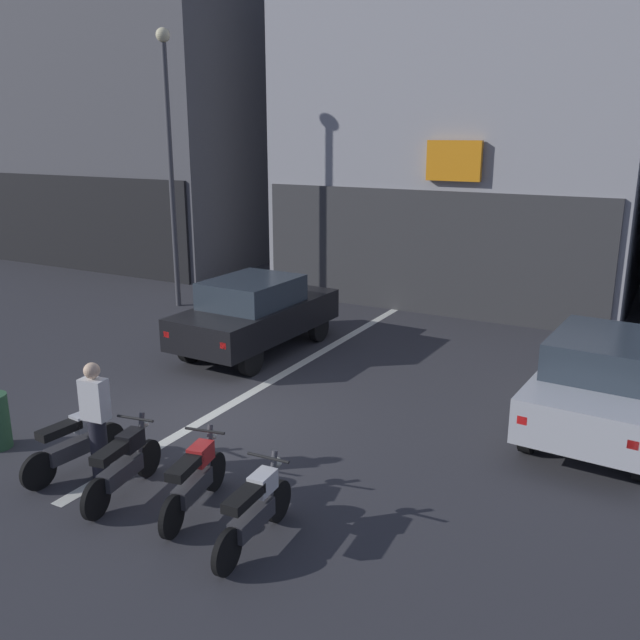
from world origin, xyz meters
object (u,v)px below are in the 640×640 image
(car_black_crossing_near, at_px, (256,312))
(motorcycle_black_row_left_mid, at_px, (123,463))
(motorcycle_white_row_right_mid, at_px, (255,509))
(motorcycle_red_row_centre, at_px, (195,478))
(car_silver_parked_kerbside, at_px, (605,380))
(person_by_motorcycles, at_px, (96,419))
(street_lamp, at_px, (169,144))
(motorcycle_silver_row_leftmost, at_px, (75,442))

(car_black_crossing_near, bearing_deg, motorcycle_black_row_left_mid, -72.37)
(motorcycle_white_row_right_mid, bearing_deg, motorcycle_black_row_left_mid, 177.52)
(motorcycle_black_row_left_mid, distance_m, motorcycle_red_row_centre, 1.07)
(car_silver_parked_kerbside, height_order, motorcycle_black_row_left_mid, car_silver_parked_kerbside)
(motorcycle_black_row_left_mid, xyz_separation_m, person_by_motorcycles, (-0.66, 0.21, 0.40))
(car_silver_parked_kerbside, xyz_separation_m, motorcycle_white_row_right_mid, (-3.11, -5.14, -0.43))
(motorcycle_red_row_centre, height_order, person_by_motorcycles, person_by_motorcycles)
(car_silver_parked_kerbside, distance_m, street_lamp, 12.16)
(street_lamp, height_order, motorcycle_silver_row_leftmost, street_lamp)
(car_black_crossing_near, height_order, motorcycle_silver_row_leftmost, car_black_crossing_near)
(car_black_crossing_near, height_order, motorcycle_red_row_centre, car_black_crossing_near)
(street_lamp, bearing_deg, person_by_motorcycles, -56.07)
(motorcycle_silver_row_leftmost, relative_size, motorcycle_white_row_right_mid, 1.00)
(car_black_crossing_near, distance_m, motorcycle_red_row_centre, 6.42)
(motorcycle_black_row_left_mid, bearing_deg, car_silver_parked_kerbside, 43.99)
(car_silver_parked_kerbside, distance_m, motorcycle_silver_row_leftmost, 7.99)
(street_lamp, bearing_deg, motorcycle_black_row_left_mid, -53.66)
(motorcycle_black_row_left_mid, height_order, person_by_motorcycles, person_by_motorcycles)
(street_lamp, xyz_separation_m, motorcycle_black_row_left_mid, (6.01, -8.17, -3.85))
(car_silver_parked_kerbside, relative_size, street_lamp, 0.59)
(street_lamp, distance_m, person_by_motorcycles, 10.19)
(car_black_crossing_near, bearing_deg, street_lamp, 150.80)
(motorcycle_white_row_right_mid, distance_m, person_by_motorcycles, 2.83)
(person_by_motorcycles, bearing_deg, motorcycle_red_row_centre, -2.24)
(street_lamp, distance_m, motorcycle_black_row_left_mid, 10.85)
(car_black_crossing_near, relative_size, motorcycle_white_row_right_mid, 2.49)
(motorcycle_red_row_centre, xyz_separation_m, motorcycle_white_row_right_mid, (1.06, -0.24, 0.00))
(car_black_crossing_near, distance_m, motorcycle_black_row_left_mid, 6.15)
(car_silver_parked_kerbside, xyz_separation_m, motorcycle_black_row_left_mid, (-5.23, -5.05, -0.43))
(car_silver_parked_kerbside, relative_size, motorcycle_black_row_left_mid, 2.53)
(car_silver_parked_kerbside, xyz_separation_m, street_lamp, (-11.24, 3.12, 3.42))
(motorcycle_silver_row_leftmost, relative_size, person_by_motorcycles, 1.00)
(street_lamp, xyz_separation_m, motorcycle_white_row_right_mid, (8.14, -8.26, -3.85))
(motorcycle_red_row_centre, bearing_deg, car_silver_parked_kerbside, 49.64)
(street_lamp, distance_m, motorcycle_silver_row_leftmost, 10.18)
(motorcycle_silver_row_leftmost, relative_size, motorcycle_red_row_centre, 1.01)
(street_lamp, bearing_deg, motorcycle_silver_row_leftmost, -58.31)
(car_silver_parked_kerbside, xyz_separation_m, motorcycle_silver_row_leftmost, (-6.29, -4.90, -0.43))
(car_black_crossing_near, distance_m, car_silver_parked_kerbside, 7.14)
(car_silver_parked_kerbside, xyz_separation_m, motorcycle_red_row_centre, (-4.17, -4.91, -0.43))
(car_silver_parked_kerbside, height_order, person_by_motorcycles, person_by_motorcycles)
(motorcycle_black_row_left_mid, bearing_deg, person_by_motorcycles, 162.21)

